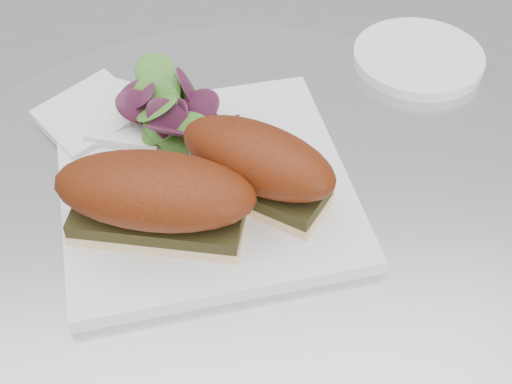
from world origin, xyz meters
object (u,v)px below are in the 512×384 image
at_px(sandwich_left, 156,197).
at_px(plate, 205,185).
at_px(sandwich_right, 257,165).
at_px(saucer, 418,58).

bearing_deg(sandwich_left, plate, 67.57).
relative_size(sandwich_left, sandwich_right, 1.17).
xyz_separation_m(sandwich_left, saucer, (0.32, 0.25, -0.05)).
bearing_deg(sandwich_left, sandwich_right, 32.79).
height_order(sandwich_left, sandwich_right, same).
distance_m(plate, sandwich_right, 0.08).
bearing_deg(plate, saucer, 34.45).
bearing_deg(sandwich_right, saucer, 80.76).
xyz_separation_m(plate, sandwich_left, (-0.05, -0.06, 0.05)).
bearing_deg(sandwich_right, plate, -173.51).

